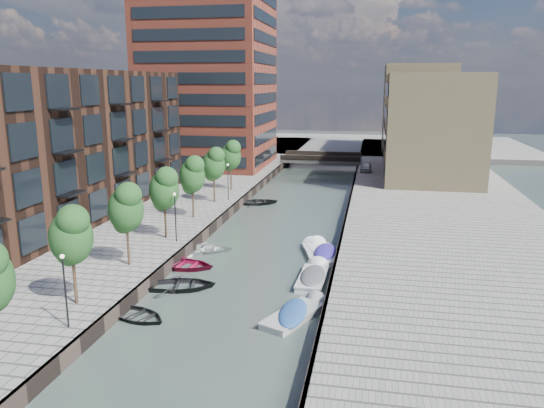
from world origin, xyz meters
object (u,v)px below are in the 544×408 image
(sloop_0, at_px, (138,318))
(sloop_1, at_px, (181,289))
(tree_6, at_px, (231,155))
(sloop_4, at_px, (259,204))
(car, at_px, (366,167))
(bridge, at_px, (322,159))
(tree_5, at_px, (214,163))
(motorboat_4, at_px, (314,276))
(sloop_3, at_px, (206,252))
(motorboat_3, at_px, (323,253))
(tree_4, at_px, (192,174))
(tree_2, at_px, (126,207))
(tree_3, at_px, (164,188))
(motorboat_2, at_px, (315,252))
(sloop_2, at_px, (184,268))
(tree_1, at_px, (71,234))
(motorboat_0, at_px, (297,314))

(sloop_0, height_order, sloop_1, sloop_1)
(tree_6, xyz_separation_m, sloop_4, (4.08, -2.89, -5.31))
(sloop_4, distance_m, car, 23.18)
(bridge, height_order, tree_6, tree_6)
(tree_5, height_order, motorboat_4, tree_5)
(sloop_0, distance_m, sloop_3, 13.13)
(tree_5, relative_size, motorboat_3, 1.02)
(sloop_1, height_order, sloop_3, sloop_1)
(tree_4, distance_m, motorboat_4, 18.40)
(tree_5, bearing_deg, tree_2, -90.00)
(tree_3, bearing_deg, tree_4, 90.00)
(tree_2, relative_size, car, 1.45)
(bridge, distance_m, sloop_3, 47.44)
(sloop_0, xyz_separation_m, car, (12.49, 51.20, 1.70))
(sloop_0, height_order, motorboat_2, motorboat_2)
(motorboat_3, bearing_deg, tree_2, -150.24)
(sloop_2, height_order, sloop_4, sloop_2)
(tree_2, height_order, motorboat_2, tree_2)
(sloop_2, distance_m, sloop_3, 4.18)
(tree_6, bearing_deg, tree_1, -90.00)
(sloop_3, relative_size, motorboat_3, 0.76)
(tree_5, bearing_deg, tree_6, 90.00)
(tree_3, height_order, sloop_0, tree_3)
(motorboat_0, bearing_deg, sloop_3, 130.10)
(sloop_2, distance_m, motorboat_4, 10.07)
(sloop_1, xyz_separation_m, motorboat_2, (8.18, 9.52, 0.09))
(tree_5, xyz_separation_m, sloop_0, (3.51, -27.29, -5.31))
(sloop_2, relative_size, motorboat_2, 0.95)
(tree_3, bearing_deg, motorboat_4, -20.10)
(tree_1, distance_m, sloop_2, 11.47)
(tree_5, distance_m, tree_6, 7.00)
(sloop_2, bearing_deg, tree_4, 19.03)
(sloop_0, bearing_deg, sloop_2, 23.57)
(tree_4, relative_size, tree_6, 1.00)
(tree_5, relative_size, sloop_1, 1.23)
(tree_1, distance_m, motorboat_0, 14.15)
(sloop_0, bearing_deg, tree_5, 28.30)
(sloop_0, bearing_deg, tree_1, 122.41)
(sloop_2, height_order, sloop_3, sloop_2)
(bridge, distance_m, tree_5, 34.30)
(tree_1, xyz_separation_m, motorboat_2, (12.58, 15.19, -5.21))
(car, bearing_deg, tree_6, -133.63)
(tree_4, xyz_separation_m, sloop_1, (4.40, -15.33, -5.31))
(tree_6, relative_size, motorboat_2, 1.16)
(sloop_0, distance_m, motorboat_4, 12.85)
(bridge, bearing_deg, sloop_2, -96.01)
(sloop_2, height_order, car, car)
(bridge, bearing_deg, sloop_4, -98.69)
(tree_1, xyz_separation_m, car, (16.00, 51.91, -3.61))
(sloop_1, xyz_separation_m, motorboat_3, (8.93, 8.95, 0.22))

